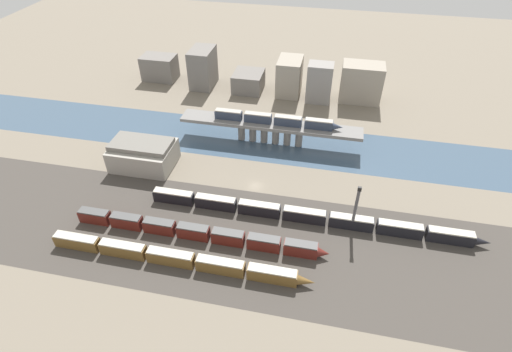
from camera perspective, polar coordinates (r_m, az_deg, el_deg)
name	(u,v)px	position (r m, az deg, el deg)	size (l,w,h in m)	color
ground_plane	(255,186)	(129.55, -0.10, -1.43)	(400.00, 400.00, 0.00)	#756B5B
railbed_yard	(238,240)	(112.73, -2.65, -9.15)	(280.00, 42.00, 0.01)	#423D38
river_water	(270,142)	(150.13, 1.97, 4.89)	(320.00, 25.93, 0.01)	#3D5166
bridge	(270,127)	(146.70, 2.02, 6.94)	(66.27, 7.82, 8.22)	slate
train_on_bridge	(276,120)	(144.57, 2.90, 8.05)	(46.25, 2.65, 3.45)	#2D384C
train_yard_near	(176,258)	(107.93, -11.38, -11.46)	(70.88, 2.84, 3.94)	brown
train_yard_mid	(197,232)	(113.11, -8.43, -7.96)	(72.21, 3.00, 4.06)	#5B1E19
train_yard_far	(309,216)	(117.46, 7.56, -5.69)	(97.41, 2.76, 4.01)	black
warehouse_building	(143,154)	(141.37, -15.80, 3.05)	(20.60, 14.90, 9.32)	#9E998E
signal_tower	(355,209)	(113.19, 14.00, -4.64)	(1.00, 0.87, 15.90)	#4C4C51
city_block_far_left	(160,68)	(200.68, -13.60, 14.82)	(15.56, 10.45, 11.25)	slate
city_block_left	(203,68)	(189.30, -7.60, 15.08)	(9.78, 14.91, 17.25)	slate
city_block_center	(248,81)	(185.51, -1.09, 13.38)	(12.98, 14.00, 8.28)	slate
city_block_right	(289,76)	(181.84, 4.79, 13.99)	(10.24, 14.76, 15.66)	gray
city_block_far_right	(319,83)	(176.42, 9.05, 13.02)	(10.49, 8.22, 16.70)	gray
city_block_tall	(361,83)	(180.48, 14.81, 12.76)	(17.30, 10.94, 16.36)	gray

